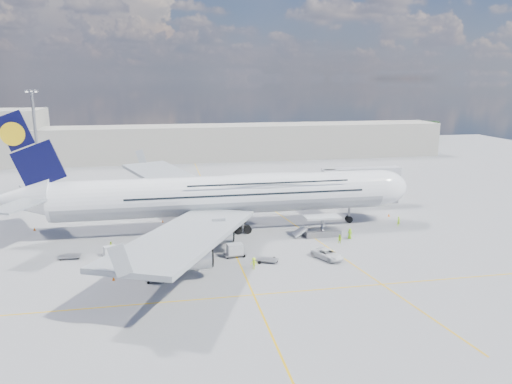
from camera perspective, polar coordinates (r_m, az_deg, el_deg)
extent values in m
plane|color=gray|center=(85.76, -2.78, -6.22)|extent=(300.00, 300.00, 0.00)
cube|color=#E0A90B|center=(85.76, -2.78, -6.22)|extent=(0.25, 220.00, 0.01)
cube|color=#E0A90B|center=(67.41, -0.28, -11.68)|extent=(120.00, 0.25, 0.01)
cube|color=#E0A90B|center=(97.85, 4.52, -3.82)|extent=(14.16, 99.06, 0.01)
cylinder|color=white|center=(93.42, -3.71, -0.30)|extent=(62.00, 7.20, 7.20)
cylinder|color=#9EA0A5|center=(93.45, -3.71, -0.39)|extent=(60.76, 7.13, 7.13)
ellipsoid|color=white|center=(94.30, 1.10, 1.09)|extent=(36.00, 6.84, 3.76)
ellipsoid|color=white|center=(101.95, 13.84, 0.47)|extent=(11.52, 7.20, 7.20)
ellipsoid|color=black|center=(103.22, 15.49, 0.86)|extent=(3.84, 4.16, 1.44)
cone|color=white|center=(95.63, -25.32, -0.72)|extent=(10.00, 6.84, 6.84)
cube|color=black|center=(93.66, -24.64, 4.57)|extent=(11.02, 0.46, 14.61)
cylinder|color=yellow|center=(93.91, -26.03, 6.00)|extent=(4.00, 0.60, 4.00)
cube|color=#999EA3|center=(112.57, -9.05, 1.20)|extent=(25.49, 39.15, 3.35)
cube|color=#999EA3|center=(73.82, -7.88, -4.93)|extent=(25.49, 39.15, 3.35)
cylinder|color=#B7BABF|center=(106.05, -6.16, -0.76)|extent=(5.20, 3.50, 3.50)
cylinder|color=#B7BABF|center=(116.01, -8.82, 0.35)|extent=(5.20, 3.50, 3.50)
cylinder|color=#B7BABF|center=(82.05, -4.63, -4.78)|extent=(5.20, 3.50, 3.50)
cylinder|color=#B7BABF|center=(71.79, -7.28, -7.46)|extent=(5.20, 3.50, 3.50)
cylinder|color=gray|center=(100.68, 10.60, -2.23)|extent=(0.44, 0.44, 3.80)
cylinder|color=black|center=(101.09, 10.56, -3.07)|extent=(1.30, 0.90, 1.30)
cylinder|color=gray|center=(94.57, -3.67, -3.01)|extent=(0.56, 0.56, 3.80)
cylinder|color=black|center=(98.02, -3.90, -3.32)|extent=(1.50, 0.90, 1.50)
cube|color=#B7B7BC|center=(107.40, 9.03, 1.46)|extent=(3.00, 10.00, 2.60)
cube|color=#B7B7BC|center=(114.87, 11.95, 2.08)|extent=(18.00, 3.00, 2.60)
cylinder|color=gray|center=(111.57, 9.42, 0.01)|extent=(0.80, 0.80, 7.10)
cylinder|color=black|center=(112.29, 9.36, -1.53)|extent=(0.90, 0.80, 0.90)
cylinder|color=gray|center=(118.87, 15.42, 0.50)|extent=(1.00, 1.00, 7.10)
cube|color=gray|center=(119.56, 15.33, -0.97)|extent=(2.00, 2.00, 0.80)
cylinder|color=#B7B7BC|center=(103.91, 9.74, 1.05)|extent=(3.60, 3.60, 2.80)
cube|color=silver|center=(91.22, 7.57, -2.84)|extent=(6.50, 3.20, 0.35)
cube|color=gray|center=(92.06, 7.52, -4.61)|extent=(6.50, 3.20, 1.10)
cube|color=gray|center=(91.62, 7.54, -3.72)|extent=(0.22, 1.99, 3.00)
cylinder|color=black|center=(90.26, 6.18, -5.07)|extent=(0.70, 0.30, 0.70)
cube|color=silver|center=(90.72, 5.00, -4.52)|extent=(2.16, 2.60, 1.60)
cylinder|color=gray|center=(129.43, -23.77, 4.88)|extent=(0.70, 0.70, 25.00)
cube|color=gray|center=(128.53, -24.29, 10.48)|extent=(3.00, 0.40, 0.60)
cube|color=#B2AD9E|center=(177.01, -7.26, 5.59)|extent=(180.00, 16.00, 12.00)
cube|color=#193814|center=(227.46, 2.14, 6.76)|extent=(160.00, 6.00, 8.00)
cube|color=gray|center=(72.65, -11.39, -9.82)|extent=(2.84, 1.98, 0.15)
cylinder|color=black|center=(72.24, -12.21, -10.09)|extent=(0.38, 0.15, 0.38)
cylinder|color=black|center=(73.15, -10.56, -9.72)|extent=(0.38, 0.15, 0.38)
cube|color=silver|center=(72.39, -11.41, -9.32)|extent=(2.16, 1.73, 1.29)
cube|color=gray|center=(84.48, -16.32, -6.83)|extent=(2.89, 2.13, 0.16)
cylinder|color=black|center=(84.14, -17.05, -7.04)|extent=(0.38, 0.16, 0.38)
cylinder|color=black|center=(84.90, -15.58, -6.76)|extent=(0.38, 0.16, 0.38)
cube|color=silver|center=(84.25, -16.35, -6.38)|extent=(2.21, 1.83, 1.29)
cube|color=gray|center=(79.93, -12.68, -7.75)|extent=(2.61, 1.42, 0.16)
cylinder|color=black|center=(79.53, -13.44, -7.98)|extent=(0.38, 0.16, 0.38)
cylinder|color=black|center=(80.42, -11.93, -7.67)|extent=(0.38, 0.16, 0.38)
cube|color=gray|center=(85.34, -20.50, -6.87)|extent=(3.35, 1.80, 0.20)
cylinder|color=black|center=(85.01, -21.46, -7.13)|extent=(0.49, 0.20, 0.49)
cylinder|color=black|center=(85.79, -19.53, -6.79)|extent=(0.49, 0.20, 0.49)
cube|color=gray|center=(78.55, 1.25, -7.73)|extent=(3.77, 3.09, 0.20)
cylinder|color=black|center=(77.74, 0.38, -8.06)|extent=(0.49, 0.20, 0.49)
cylinder|color=black|center=(79.49, 2.09, -7.59)|extent=(0.49, 0.20, 0.49)
cube|color=gray|center=(80.86, -2.41, -7.12)|extent=(3.51, 2.11, 0.20)
cylinder|color=black|center=(80.11, -3.30, -7.44)|extent=(0.49, 0.20, 0.49)
cylinder|color=black|center=(81.73, -1.55, -7.00)|extent=(0.49, 0.20, 0.49)
cube|color=silver|center=(80.56, -2.42, -6.53)|extent=(2.61, 1.91, 1.67)
cube|color=silver|center=(77.47, -8.31, -7.87)|extent=(3.33, 2.25, 1.42)
cube|color=black|center=(77.16, -8.34, -7.27)|extent=(1.43, 1.57, 0.54)
cylinder|color=black|center=(77.02, -9.10, -8.35)|extent=(0.70, 0.27, 0.70)
cylinder|color=black|center=(78.22, -7.52, -7.96)|extent=(0.70, 0.27, 0.70)
cube|color=gray|center=(108.03, -10.85, -1.91)|extent=(6.31, 4.00, 1.82)
cube|color=silver|center=(107.61, -11.23, -1.04)|extent=(4.88, 3.58, 2.00)
cube|color=silver|center=(107.84, -9.66, -1.44)|extent=(2.23, 2.52, 1.46)
cube|color=black|center=(107.81, -9.32, -1.33)|extent=(0.72, 1.77, 0.82)
cylinder|color=black|center=(107.13, -9.76, -2.22)|extent=(1.00, 0.32, 1.00)
cylinder|color=black|center=(109.17, -11.90, -2.03)|extent=(1.00, 0.32, 1.00)
cube|color=orange|center=(107.77, -11.21, -1.36)|extent=(4.94, 3.64, 0.46)
cube|color=gray|center=(124.52, -10.77, 0.10)|extent=(7.03, 3.51, 2.07)
cube|color=silver|center=(124.11, -11.14, 0.97)|extent=(5.31, 3.34, 2.27)
cube|color=silver|center=(124.35, -9.60, 0.57)|extent=(2.21, 2.64, 1.65)
cube|color=black|center=(124.32, -9.27, 0.68)|extent=(0.48, 2.07, 0.93)
cylinder|color=black|center=(123.48, -9.70, -0.18)|extent=(1.14, 0.36, 1.14)
cylinder|color=black|center=(125.80, -11.80, -0.03)|extent=(1.14, 0.36, 1.14)
imported|color=white|center=(80.44, 8.18, -7.05)|extent=(4.84, 6.26, 1.58)
imported|color=#A7E918|center=(100.74, 15.99, -3.24)|extent=(0.80, 0.65, 1.88)
imported|color=#B7F419|center=(87.90, 9.55, -5.34)|extent=(1.01, 1.03, 1.67)
imported|color=#C3EA18|center=(86.09, -16.24, -6.03)|extent=(0.92, 1.12, 1.79)
imported|color=#A3FF1A|center=(90.88, 10.68, -4.70)|extent=(1.06, 1.10, 1.90)
imported|color=#D2FE1A|center=(75.53, -0.25, -8.16)|extent=(1.34, 1.02, 1.83)
cone|color=orange|center=(107.28, 14.94, -2.55)|extent=(0.50, 0.50, 0.64)
cube|color=orange|center=(107.35, 14.93, -2.71)|extent=(0.43, 0.43, 0.03)
cone|color=orange|center=(101.22, -10.61, -3.29)|extent=(0.40, 0.40, 0.51)
cube|color=orange|center=(101.29, -10.61, -3.42)|extent=(0.35, 0.35, 0.03)
cone|color=orange|center=(114.14, -7.74, -1.34)|extent=(0.42, 0.42, 0.54)
cube|color=orange|center=(114.20, -7.74, -1.46)|extent=(0.37, 0.37, 0.03)
cone|color=orange|center=(86.87, -9.48, -5.92)|extent=(0.49, 0.49, 0.62)
cube|color=orange|center=(86.96, -9.47, -6.10)|extent=(0.42, 0.42, 0.03)
cone|color=orange|center=(74.60, -15.97, -9.46)|extent=(0.47, 0.47, 0.59)
cube|color=orange|center=(74.70, -15.96, -9.66)|extent=(0.40, 0.40, 0.03)
cone|color=orange|center=(103.05, -23.98, -3.88)|extent=(0.49, 0.49, 0.62)
cube|color=orange|center=(103.12, -23.97, -4.04)|extent=(0.42, 0.42, 0.03)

